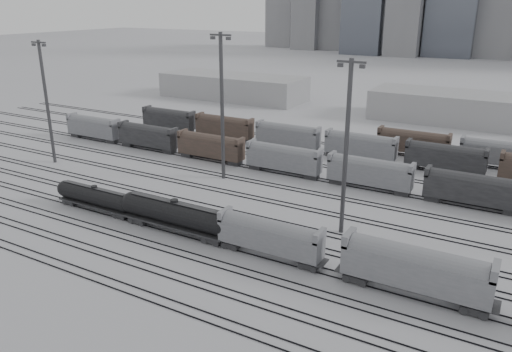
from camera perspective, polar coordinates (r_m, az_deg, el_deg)
The scene contains 13 objects.
ground at distance 67.28m, azimuth -2.29°, elevation -8.67°, with size 900.00×900.00×0.00m, color silver.
tracks at distance 81.17m, azimuth 4.24°, elevation -3.55°, with size 220.00×71.50×0.16m.
tank_car_a at distance 83.13m, azimuth -17.90°, elevation -2.26°, with size 16.15×2.69×3.99m.
tank_car_b at distance 72.58m, azimuth -9.24°, elevation -4.31°, with size 19.40×3.23×4.79m.
hopper_car_a at distance 64.59m, azimuth 1.59°, elevation -6.75°, with size 14.35×2.85×5.13m.
hopper_car_b at distance 59.05m, azimuth 17.78°, elevation -9.89°, with size 16.50×3.28×5.90m.
light_mast_a at distance 108.83m, azimuth -22.83°, elevation 8.04°, with size 3.95×0.63×24.67m.
light_mast_b at distance 90.76m, azimuth -3.91°, elevation 8.21°, with size 4.27×0.68×26.67m.
light_mast_c at distance 69.14m, azimuth 10.29°, elevation 3.52°, with size 3.95×0.63×24.70m.
bg_string_near at distance 90.33m, azimuth 12.86°, elevation 0.25°, with size 151.00×3.00×5.60m.
bg_string_mid at distance 103.33m, azimuth 20.82°, elevation 1.86°, with size 151.00×3.00×5.60m.
warehouse_left at distance 173.99m, azimuth -2.65°, elevation 10.17°, with size 50.00×18.00×8.00m, color #ADACAF.
warehouse_mid at distance 149.48m, azimuth 20.93°, elevation 7.42°, with size 40.00×18.00×8.00m, color #ADACAF.
Camera 1 is at (31.63, -50.32, 31.53)m, focal length 35.00 mm.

